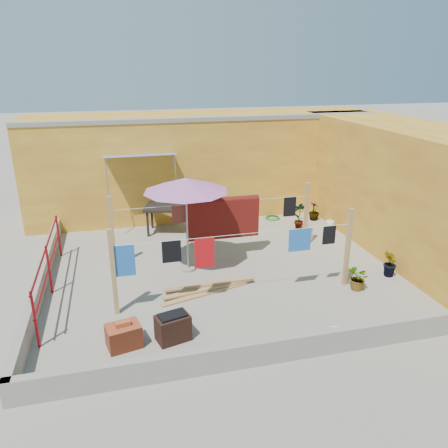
# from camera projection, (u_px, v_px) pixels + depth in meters

# --- Properties ---
(ground) EXTENTS (80.00, 80.00, 0.00)m
(ground) POSITION_uv_depth(u_px,v_px,m) (222.00, 269.00, 10.56)
(ground) COLOR #9E998E
(ground) RESTS_ON ground
(wall_back) EXTENTS (11.00, 3.27, 3.21)m
(wall_back) POSITION_uv_depth(u_px,v_px,m) (202.00, 163.00, 14.39)
(wall_back) COLOR gold
(wall_back) RESTS_ON ground
(wall_right) EXTENTS (2.40, 9.00, 3.20)m
(wall_right) POSITION_uv_depth(u_px,v_px,m) (418.00, 191.00, 11.20)
(wall_right) COLOR gold
(wall_right) RESTS_ON ground
(parapet_front) EXTENTS (8.30, 0.16, 0.44)m
(parapet_front) POSITION_uv_depth(u_px,v_px,m) (274.00, 350.00, 7.23)
(parapet_front) COLOR gray
(parapet_front) RESTS_ON ground
(parapet_left) EXTENTS (0.16, 7.30, 0.44)m
(parapet_left) POSITION_uv_depth(u_px,v_px,m) (41.00, 281.00, 9.55)
(parapet_left) COLOR gray
(parapet_left) RESTS_ON ground
(red_railing) EXTENTS (0.05, 4.20, 1.10)m
(red_railing) POSITION_uv_depth(u_px,v_px,m) (48.00, 263.00, 9.25)
(red_railing) COLOR maroon
(red_railing) RESTS_ON ground
(clothesline_rig) EXTENTS (5.09, 2.35, 1.80)m
(clothesline_rig) POSITION_uv_depth(u_px,v_px,m) (223.00, 222.00, 10.77)
(clothesline_rig) COLOR tan
(clothesline_rig) RESTS_ON ground
(patio_umbrella) EXTENTS (2.57, 2.57, 2.35)m
(patio_umbrella) POSITION_uv_depth(u_px,v_px,m) (186.00, 185.00, 9.84)
(patio_umbrella) COLOR gray
(patio_umbrella) RESTS_ON ground
(outdoor_table) EXTENTS (1.89, 1.28, 0.81)m
(outdoor_table) POSITION_uv_depth(u_px,v_px,m) (175.00, 209.00, 12.66)
(outdoor_table) COLOR black
(outdoor_table) RESTS_ON ground
(brick_stack) EXTENTS (0.66, 0.54, 0.50)m
(brick_stack) POSITION_uv_depth(u_px,v_px,m) (124.00, 336.00, 7.62)
(brick_stack) COLOR #9B3D23
(brick_stack) RESTS_ON ground
(lumber_pile) EXTENTS (2.17, 0.71, 0.13)m
(lumber_pile) POSITION_uv_depth(u_px,v_px,m) (208.00, 289.00, 9.53)
(lumber_pile) COLOR tan
(lumber_pile) RESTS_ON ground
(brazier) EXTENTS (0.66, 0.52, 0.52)m
(brazier) POSITION_uv_depth(u_px,v_px,m) (173.00, 327.00, 7.80)
(brazier) COLOR black
(brazier) RESTS_ON ground
(white_basin) EXTENTS (0.46, 0.46, 0.08)m
(white_basin) POSITION_uv_depth(u_px,v_px,m) (339.00, 334.00, 7.96)
(white_basin) COLOR silver
(white_basin) RESTS_ON ground
(water_jug_a) EXTENTS (0.22, 0.22, 0.35)m
(water_jug_a) POSITION_uv_depth(u_px,v_px,m) (309.00, 234.00, 12.35)
(water_jug_a) COLOR silver
(water_jug_a) RESTS_ON ground
(water_jug_b) EXTENTS (0.24, 0.24, 0.38)m
(water_jug_b) POSITION_uv_depth(u_px,v_px,m) (330.00, 226.00, 12.89)
(water_jug_b) COLOR silver
(water_jug_b) RESTS_ON ground
(green_hose) EXTENTS (0.47, 0.47, 0.07)m
(green_hose) POSITION_uv_depth(u_px,v_px,m) (273.00, 218.00, 14.03)
(green_hose) COLOR #186E1D
(green_hose) RESTS_ON ground
(plant_back_a) EXTENTS (0.84, 0.81, 0.72)m
(plant_back_a) POSITION_uv_depth(u_px,v_px,m) (237.00, 211.00, 13.65)
(plant_back_a) COLOR #1B5E1A
(plant_back_a) RESTS_ON ground
(plant_back_b) EXTENTS (0.41, 0.41, 0.59)m
(plant_back_b) POSITION_uv_depth(u_px,v_px,m) (314.00, 211.00, 13.83)
(plant_back_b) COLOR #1B5E1A
(plant_back_b) RESTS_ON ground
(plant_right_a) EXTENTS (0.48, 0.35, 0.86)m
(plant_right_a) POSITION_uv_depth(u_px,v_px,m) (299.00, 215.00, 13.03)
(plant_right_a) COLOR #1B5E1A
(plant_right_a) RESTS_ON ground
(plant_right_b) EXTENTS (0.40, 0.44, 0.67)m
(plant_right_b) POSITION_uv_depth(u_px,v_px,m) (390.00, 264.00, 10.10)
(plant_right_b) COLOR #1B5E1A
(plant_right_b) RESTS_ON ground
(plant_right_c) EXTENTS (0.49, 0.55, 0.55)m
(plant_right_c) POSITION_uv_depth(u_px,v_px,m) (359.00, 278.00, 9.53)
(plant_right_c) COLOR #1B5E1A
(plant_right_c) RESTS_ON ground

